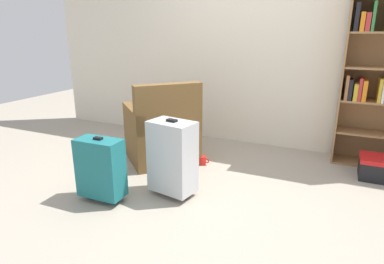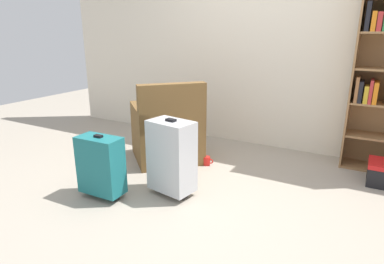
{
  "view_description": "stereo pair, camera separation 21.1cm",
  "coord_description": "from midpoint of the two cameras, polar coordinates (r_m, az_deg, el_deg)",
  "views": [
    {
      "loc": [
        0.95,
        -2.42,
        1.39
      ],
      "look_at": [
        -0.18,
        0.09,
        0.55
      ],
      "focal_mm": 30.67,
      "sensor_mm": 36.0,
      "label": 1
    },
    {
      "loc": [
        1.14,
        -2.32,
        1.39
      ],
      "look_at": [
        -0.18,
        0.09,
        0.55
      ],
      "focal_mm": 30.67,
      "sensor_mm": 36.0,
      "label": 2
    }
  ],
  "objects": [
    {
      "name": "ground_plane",
      "position": [
        2.94,
        4.42,
        -11.27
      ],
      "size": [
        10.45,
        10.45,
        0.0
      ],
      "primitive_type": "plane",
      "color": "#9E9384"
    },
    {
      "name": "armchair",
      "position": [
        3.65,
        -2.67,
        -0.11
      ],
      "size": [
        0.99,
        0.99,
        0.9
      ],
      "color": "brown",
      "rests_on": "ground"
    },
    {
      "name": "mug",
      "position": [
        3.58,
        4.26,
        -5.04
      ],
      "size": [
        0.12,
        0.08,
        0.1
      ],
      "color": "red",
      "rests_on": "ground"
    },
    {
      "name": "suitcase_silver",
      "position": [
        2.84,
        -1.44,
        -4.25
      ],
      "size": [
        0.42,
        0.31,
        0.7
      ],
      "color": "#B7BABF",
      "rests_on": "ground"
    },
    {
      "name": "suitcase_teal",
      "position": [
        2.89,
        -13.57,
        -5.67
      ],
      "size": [
        0.39,
        0.21,
        0.57
      ],
      "color": "#19666B",
      "rests_on": "ground"
    },
    {
      "name": "back_wall",
      "position": [
        4.16,
        14.68,
        15.24
      ],
      "size": [
        5.97,
        0.1,
        2.6
      ],
      "primitive_type": "cube",
      "color": "beige",
      "rests_on": "ground"
    }
  ]
}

